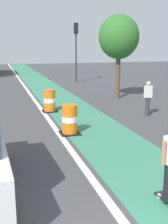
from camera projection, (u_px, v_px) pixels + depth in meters
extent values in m
cube|color=#387F60|center=(66.00, 104.00, 15.97)|extent=(2.50, 80.00, 0.01)
cube|color=silver|center=(39.00, 106.00, 15.54)|extent=(0.20, 80.00, 0.01)
cylinder|color=silver|center=(165.00, 194.00, 6.16)|extent=(0.05, 0.11, 0.11)
cylinder|color=silver|center=(159.00, 196.00, 6.10)|extent=(0.05, 0.11, 0.11)
cylinder|color=black|center=(167.00, 183.00, 5.76)|extent=(0.15, 0.15, 0.82)
cylinder|color=#9E7051|center=(164.00, 153.00, 5.56)|extent=(0.09, 0.09, 0.48)
cylinder|color=black|center=(6.00, 206.00, 5.20)|extent=(0.31, 0.69, 0.68)
cylinder|color=orange|center=(70.00, 127.00, 10.57)|extent=(0.56, 0.56, 0.42)
cylinder|color=white|center=(70.00, 119.00, 10.49)|extent=(0.57, 0.57, 0.21)
cylinder|color=orange|center=(70.00, 111.00, 10.42)|extent=(0.56, 0.56, 0.42)
cube|color=black|center=(70.00, 133.00, 10.62)|extent=(0.73, 0.73, 0.04)
cylinder|color=orange|center=(50.00, 106.00, 14.17)|extent=(0.56, 0.56, 0.42)
cylinder|color=white|center=(50.00, 100.00, 14.10)|extent=(0.57, 0.57, 0.21)
cylinder|color=orange|center=(49.00, 94.00, 14.03)|extent=(0.56, 0.56, 0.42)
cube|color=black|center=(50.00, 111.00, 14.23)|extent=(0.73, 0.73, 0.04)
cylinder|color=#2D2D2D|center=(76.00, 58.00, 25.20)|extent=(0.14, 0.14, 4.20)
cube|color=black|center=(76.00, 28.00, 24.62)|extent=(0.32, 0.32, 0.90)
sphere|color=red|center=(78.00, 25.00, 24.61)|extent=(0.16, 0.16, 0.16)
sphere|color=green|center=(78.00, 32.00, 24.73)|extent=(0.16, 0.16, 0.16)
cylinder|color=#33333D|center=(147.00, 107.00, 13.28)|extent=(0.20, 0.20, 0.86)
cube|color=white|center=(148.00, 92.00, 13.12)|extent=(0.34, 0.20, 0.54)
sphere|color=beige|center=(149.00, 83.00, 13.03)|extent=(0.20, 0.20, 0.20)
cylinder|color=brown|center=(118.00, 77.00, 17.52)|extent=(0.28, 0.28, 2.60)
ellipsoid|color=#2D6B28|center=(119.00, 37.00, 16.98)|extent=(2.40, 2.40, 2.60)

